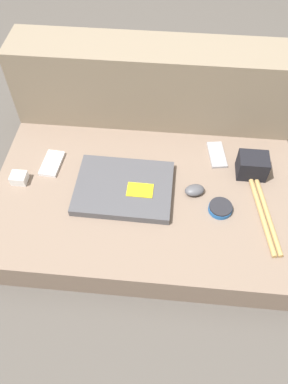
{
  "coord_description": "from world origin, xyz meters",
  "views": [
    {
      "loc": [
        0.07,
        -0.78,
        1.18
      ],
      "look_at": [
        0.0,
        0.0,
        0.14
      ],
      "focal_mm": 35.0,
      "sensor_mm": 36.0,
      "label": 1
    }
  ],
  "objects": [
    {
      "name": "couch_seat",
      "position": [
        0.0,
        0.0,
        0.06
      ],
      "size": [
        1.08,
        0.64,
        0.12
      ],
      "color": "#7A6656",
      "rests_on": "ground_plane"
    },
    {
      "name": "phone_black",
      "position": [
        0.26,
        0.21,
        0.13
      ],
      "size": [
        0.08,
        0.14,
        0.01
      ],
      "rotation": [
        0.0,
        0.0,
        0.16
      ],
      "color": "#99999E",
      "rests_on": "couch_seat"
    },
    {
      "name": "speaker_puck",
      "position": [
        0.26,
        -0.04,
        0.14
      ],
      "size": [
        0.08,
        0.08,
        0.02
      ],
      "color": "#1E569E",
      "rests_on": "couch_seat"
    },
    {
      "name": "computer_mouse",
      "position": [
        0.17,
        0.03,
        0.14
      ],
      "size": [
        0.08,
        0.07,
        0.03
      ],
      "rotation": [
        0.0,
        0.0,
        0.31
      ],
      "color": "#4C4C51",
      "rests_on": "couch_seat"
    },
    {
      "name": "charger_brick",
      "position": [
        -0.45,
        0.02,
        0.14
      ],
      "size": [
        0.05,
        0.05,
        0.04
      ],
      "color": "silver",
      "rests_on": "couch_seat"
    },
    {
      "name": "phone_silver",
      "position": [
        -0.36,
        0.11,
        0.13
      ],
      "size": [
        0.07,
        0.12,
        0.01
      ],
      "rotation": [
        0.0,
        0.0,
        -0.08
      ],
      "color": "silver",
      "rests_on": "couch_seat"
    },
    {
      "name": "camera_pouch",
      "position": [
        0.38,
        0.14,
        0.17
      ],
      "size": [
        0.1,
        0.08,
        0.08
      ],
      "color": "black",
      "rests_on": "couch_seat"
    },
    {
      "name": "ground_plane",
      "position": [
        0.0,
        0.0,
        0.0
      ],
      "size": [
        8.0,
        8.0,
        0.0
      ],
      "primitive_type": "plane",
      "color": "#4C4742"
    },
    {
      "name": "laptop",
      "position": [
        -0.07,
        0.02,
        0.14
      ],
      "size": [
        0.34,
        0.26,
        0.03
      ],
      "rotation": [
        0.0,
        0.0,
        -0.01
      ],
      "color": "#47474C",
      "rests_on": "couch_seat"
    },
    {
      "name": "drumstick_pair",
      "position": [
        0.41,
        -0.01,
        0.13
      ],
      "size": [
        0.1,
        0.38,
        0.02
      ],
      "rotation": [
        0.0,
        0.0,
        0.16
      ],
      "color": "tan",
      "rests_on": "couch_seat"
    },
    {
      "name": "couch_backrest",
      "position": [
        0.0,
        0.42,
        0.22
      ],
      "size": [
        1.08,
        0.2,
        0.44
      ],
      "color": "#7F705B",
      "rests_on": "ground_plane"
    }
  ]
}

